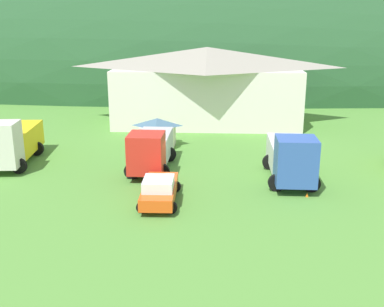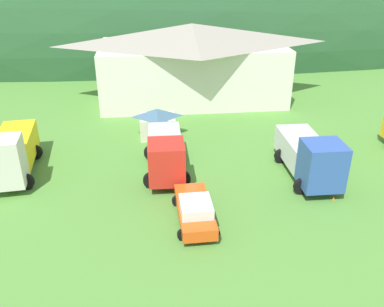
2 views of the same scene
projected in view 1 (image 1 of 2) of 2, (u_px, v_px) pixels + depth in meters
ground_plane at (160, 175)px, 32.46m from camera, size 200.00×200.00×0.00m
forested_hill_backdrop at (196, 77)px, 85.21m from camera, size 178.37×60.00×39.67m
depot_building at (207, 84)px, 47.69m from camera, size 19.84×10.28×7.74m
play_shed_cream at (158, 132)px, 39.45m from camera, size 3.12×2.60×2.44m
flatbed_truck_yellow at (12, 142)px, 34.36m from camera, size 3.57×7.61×3.69m
crane_truck_red at (151, 149)px, 33.03m from camera, size 3.20×7.00×3.17m
box_truck_blue at (291, 157)px, 30.83m from camera, size 3.33×7.30×3.49m
service_pickup_orange at (159, 189)px, 27.46m from camera, size 2.38×5.00×1.66m
traffic_cone_near_pickup at (307, 197)px, 28.56m from camera, size 0.36×0.36×0.55m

